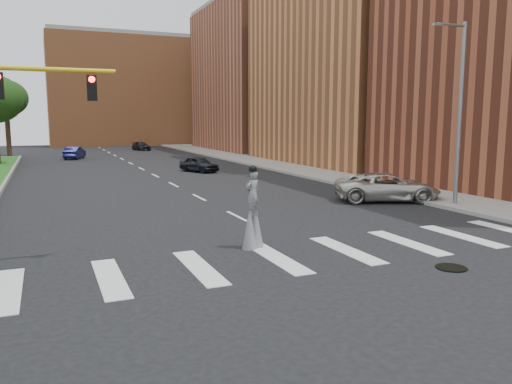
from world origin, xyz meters
The scene contains 14 objects.
ground_plane centered at (0.00, 0.00, 0.00)m, with size 160.00×160.00×0.00m, color black.
median_curb centered at (-10.45, 20.00, 0.14)m, with size 0.20×60.00×0.28m, color gray.
sidewalk_right centered at (12.50, 25.00, 0.09)m, with size 5.00×90.00×0.18m, color gray.
manhole centered at (3.00, -2.00, 0.02)m, with size 0.90×0.90×0.04m, color black.
building_mid centered at (22.00, 30.00, 12.00)m, with size 16.00×22.00×24.00m, color #C56F3E.
building_far centered at (22.00, 54.00, 10.00)m, with size 16.00×22.00×20.00m, color #AB5A3F.
building_backdrop centered at (6.00, 78.00, 9.00)m, with size 26.00×14.00×18.00m, color #C56F3E.
streetlight centered at (10.90, 6.00, 4.90)m, with size 2.05×0.20×9.00m.
stilt_performer centered at (-1.50, 2.48, 1.08)m, with size 0.81×0.65×2.86m.
suv_crossing centered at (9.00, 8.85, 0.77)m, with size 2.54×5.51×1.53m, color beige.
car_near centered at (3.98, 27.39, 0.65)m, with size 1.54×3.82×1.30m, color black.
car_mid centered at (-4.82, 46.23, 0.68)m, with size 1.44×4.14×1.36m, color #15164B.
car_far centered at (4.84, 59.08, 0.59)m, with size 1.65×4.05×1.18m, color black.
tree_7 centered at (-11.69, 52.36, 6.76)m, with size 4.93×4.93×8.92m.
Camera 1 is at (-7.91, -12.88, 4.37)m, focal length 35.00 mm.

